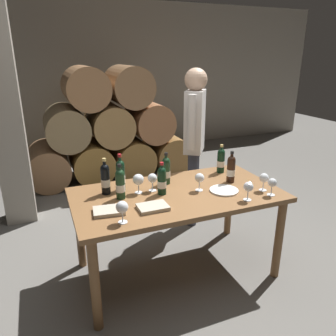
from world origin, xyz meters
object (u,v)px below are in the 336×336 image
(wine_bottle_0, at_px, (166,170))
(wine_glass_3, at_px, (122,208))
(wine_bottle_1, at_px, (105,179))
(wine_glass_1, at_px, (264,178))
(serving_plate, at_px, (224,190))
(wine_glass_0, at_px, (272,183))
(wine_glass_5, at_px, (200,178))
(wine_bottle_2, at_px, (162,180))
(wine_bottle_6, at_px, (120,184))
(wine_bottle_5, at_px, (221,160))
(wine_bottle_3, at_px, (121,175))
(wine_glass_6, at_px, (138,180))
(wine_bottle_4, at_px, (231,169))
(wine_glass_2, at_px, (248,187))
(sommelier_presenting, at_px, (194,134))
(tasting_notebook, at_px, (153,207))
(wine_glass_4, at_px, (152,179))
(leather_ledger, at_px, (109,211))
(dining_table, at_px, (177,203))

(wine_bottle_0, height_order, wine_glass_3, wine_bottle_0)
(wine_bottle_1, distance_m, wine_glass_1, 1.30)
(serving_plate, bearing_deg, wine_bottle_0, 138.45)
(wine_bottle_0, xyz_separation_m, wine_glass_0, (0.69, -0.55, -0.02))
(wine_glass_5, height_order, serving_plate, wine_glass_5)
(wine_bottle_2, bearing_deg, wine_glass_5, -9.17)
(wine_bottle_6, xyz_separation_m, wine_glass_1, (1.14, -0.29, -0.02))
(wine_bottle_5, height_order, serving_plate, wine_bottle_5)
(wine_glass_1, bearing_deg, wine_glass_0, -89.86)
(wine_bottle_3, xyz_separation_m, wine_bottle_6, (-0.04, -0.16, -0.01))
(wine_bottle_1, relative_size, wine_glass_0, 2.08)
(wine_bottle_0, xyz_separation_m, wine_glass_5, (0.20, -0.25, -0.02))
(wine_glass_6, bearing_deg, wine_bottle_4, -4.84)
(wine_bottle_5, bearing_deg, wine_glass_2, -101.86)
(sommelier_presenting, bearing_deg, tasting_notebook, -130.17)
(wine_glass_2, distance_m, wine_glass_4, 0.77)
(wine_bottle_4, distance_m, sommelier_presenting, 0.73)
(wine_bottle_4, distance_m, wine_bottle_6, 0.99)
(wine_bottle_2, distance_m, wine_glass_0, 0.88)
(wine_bottle_0, height_order, wine_bottle_5, wine_bottle_0)
(wine_glass_1, relative_size, tasting_notebook, 0.69)
(tasting_notebook, bearing_deg, wine_bottle_1, 122.45)
(wine_glass_2, relative_size, wine_glass_3, 0.96)
(wine_bottle_3, relative_size, serving_plate, 1.32)
(wine_bottle_2, xyz_separation_m, serving_plate, (0.50, -0.14, -0.11))
(wine_bottle_0, height_order, wine_glass_4, wine_bottle_0)
(wine_bottle_0, bearing_deg, leather_ledger, -148.07)
(wine_bottle_6, height_order, leather_ledger, wine_bottle_6)
(wine_bottle_5, height_order, wine_glass_0, wine_bottle_5)
(wine_glass_1, relative_size, wine_glass_2, 1.00)
(wine_bottle_2, bearing_deg, wine_glass_6, 152.41)
(wine_glass_1, xyz_separation_m, leather_ledger, (-1.28, 0.08, -0.09))
(leather_ledger, height_order, sommelier_presenting, sommelier_presenting)
(wine_bottle_0, xyz_separation_m, wine_bottle_1, (-0.54, -0.02, 0.01))
(dining_table, height_order, leather_ledger, leather_ledger)
(wine_glass_3, height_order, sommelier_presenting, sommelier_presenting)
(wine_bottle_2, distance_m, wine_bottle_4, 0.66)
(wine_bottle_1, distance_m, wine_bottle_2, 0.46)
(wine_glass_2, bearing_deg, wine_bottle_1, 151.61)
(wine_glass_1, xyz_separation_m, tasting_notebook, (-0.97, 0.02, -0.09))
(wine_bottle_3, bearing_deg, wine_bottle_1, -170.12)
(dining_table, bearing_deg, wine_bottle_3, 151.74)
(wine_bottle_4, bearing_deg, wine_glass_4, 174.34)
(leather_ledger, bearing_deg, wine_bottle_5, 27.28)
(wine_glass_4, bearing_deg, wine_bottle_0, 33.49)
(wine_glass_3, bearing_deg, wine_glass_6, 60.60)
(wine_glass_1, bearing_deg, wine_bottle_6, 165.75)
(wine_bottle_4, xyz_separation_m, serving_plate, (-0.16, -0.16, -0.12))
(wine_glass_4, xyz_separation_m, leather_ledger, (-0.42, -0.26, -0.09))
(wine_bottle_5, distance_m, wine_bottle_6, 1.07)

